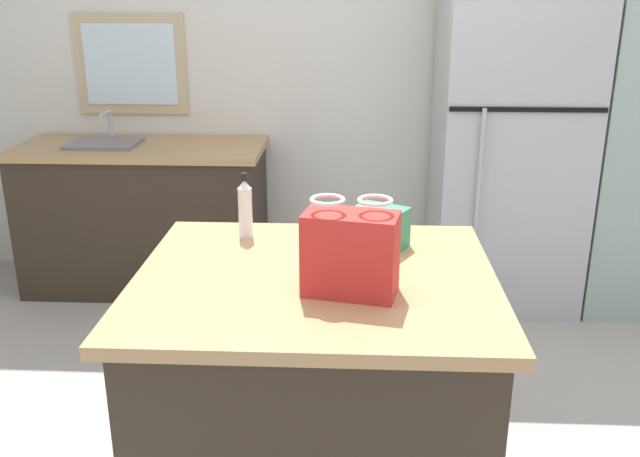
% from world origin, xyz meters
% --- Properties ---
extents(back_wall, '(5.46, 0.13, 2.75)m').
position_xyz_m(back_wall, '(-0.02, 2.22, 1.37)').
color(back_wall, silver).
rests_on(back_wall, ground).
extents(kitchen_island, '(1.14, 1.00, 0.90)m').
position_xyz_m(kitchen_island, '(-0.17, -0.07, 0.45)').
color(kitchen_island, '#33281E').
rests_on(kitchen_island, ground).
extents(refrigerator, '(0.80, 0.75, 1.90)m').
position_xyz_m(refrigerator, '(0.82, 1.79, 0.95)').
color(refrigerator, '#B7B7BC').
rests_on(refrigerator, ground).
extents(tall_cabinet, '(0.57, 0.68, 2.09)m').
position_xyz_m(tall_cabinet, '(1.52, 1.79, 1.04)').
color(tall_cabinet, '#9EB2A8').
rests_on(tall_cabinet, ground).
extents(sink_counter, '(1.45, 0.63, 1.07)m').
position_xyz_m(sink_counter, '(-1.31, 1.85, 0.45)').
color(sink_counter, '#33281E').
rests_on(sink_counter, ground).
extents(shopping_bag, '(0.29, 0.19, 0.29)m').
position_xyz_m(shopping_bag, '(-0.06, -0.20, 1.02)').
color(shopping_bag, red).
rests_on(shopping_bag, kitchen_island).
extents(small_box, '(0.22, 0.20, 0.14)m').
position_xyz_m(small_box, '(0.04, 0.20, 0.97)').
color(small_box, '#388E66').
rests_on(small_box, kitchen_island).
extents(bottle, '(0.05, 0.05, 0.24)m').
position_xyz_m(bottle, '(-0.44, 0.27, 1.00)').
color(bottle, white).
rests_on(bottle, kitchen_island).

